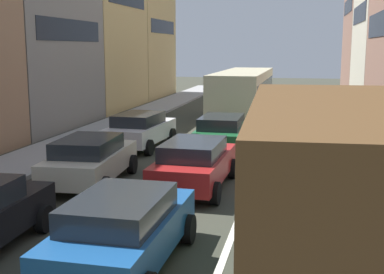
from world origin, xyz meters
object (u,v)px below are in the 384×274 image
object	(u,v)px
sedan_right_lane_behind_truck	(302,174)
sedan_centre_lane_second	(123,229)
hatchback_centre_lane_third	(194,163)
sedan_left_lane_third	(90,159)
coupe_centre_lane_fourth	(222,133)
removalist_box_truck	(340,210)
bus_mid_queue_primary	(243,91)
sedan_left_lane_fourth	(140,129)

from	to	relation	value
sedan_right_lane_behind_truck	sedan_centre_lane_second	bearing A→B (deg)	150.10
sedan_centre_lane_second	hatchback_centre_lane_third	distance (m)	5.75
sedan_left_lane_third	coupe_centre_lane_fourth	size ratio (longest dim) A/B	1.02
sedan_centre_lane_second	coupe_centre_lane_fourth	bearing A→B (deg)	0.08
sedan_right_lane_behind_truck	removalist_box_truck	bearing A→B (deg)	-172.54
hatchback_centre_lane_third	coupe_centre_lane_fourth	world-z (taller)	same
sedan_centre_lane_second	removalist_box_truck	bearing A→B (deg)	-112.91
bus_mid_queue_primary	sedan_left_lane_third	bearing A→B (deg)	168.59
coupe_centre_lane_fourth	sedan_right_lane_behind_truck	world-z (taller)	same
sedan_left_lane_third	coupe_centre_lane_fourth	distance (m)	6.62
hatchback_centre_lane_third	sedan_right_lane_behind_truck	size ratio (longest dim) A/B	0.99
coupe_centre_lane_fourth	sedan_left_lane_fourth	size ratio (longest dim) A/B	0.98
sedan_left_lane_third	sedan_left_lane_fourth	world-z (taller)	same
sedan_right_lane_behind_truck	bus_mid_queue_primary	size ratio (longest dim) A/B	0.42
sedan_centre_lane_second	sedan_right_lane_behind_truck	world-z (taller)	same
removalist_box_truck	sedan_left_lane_third	xyz separation A→B (m)	(-6.92, 7.24, -1.18)
hatchback_centre_lane_third	bus_mid_queue_primary	distance (m)	14.29
removalist_box_truck	sedan_centre_lane_second	xyz separation A→B (m)	(-3.81, 1.66, -1.18)
sedan_centre_lane_second	hatchback_centre_lane_third	xyz separation A→B (m)	(0.17, 5.75, 0.00)
sedan_left_lane_third	sedan_right_lane_behind_truck	bearing A→B (deg)	-97.94
sedan_left_lane_third	bus_mid_queue_primary	bearing A→B (deg)	-15.60
sedan_left_lane_third	sedan_right_lane_behind_truck	size ratio (longest dim) A/B	1.00
coupe_centre_lane_fourth	sedan_right_lane_behind_truck	bearing A→B (deg)	-152.94
sedan_left_lane_third	sedan_centre_lane_second	bearing A→B (deg)	-154.32
removalist_box_truck	sedan_centre_lane_second	bearing A→B (deg)	63.44
coupe_centre_lane_fourth	bus_mid_queue_primary	size ratio (longest dim) A/B	0.41
sedan_centre_lane_second	sedan_left_lane_third	size ratio (longest dim) A/B	0.98
sedan_centre_lane_second	sedan_left_lane_fourth	bearing A→B (deg)	17.22
hatchback_centre_lane_third	sedan_left_lane_fourth	bearing A→B (deg)	33.44
coupe_centre_lane_fourth	sedan_right_lane_behind_truck	size ratio (longest dim) A/B	0.98
hatchback_centre_lane_third	sedan_left_lane_fourth	distance (m)	6.76
sedan_left_lane_fourth	sedan_right_lane_behind_truck	size ratio (longest dim) A/B	1.00
sedan_left_lane_fourth	sedan_left_lane_third	bearing A→B (deg)	-173.65
sedan_left_lane_third	bus_mid_queue_primary	xyz separation A→B (m)	(3.10, 14.43, 0.96)
hatchback_centre_lane_third	sedan_left_lane_third	world-z (taller)	same
sedan_right_lane_behind_truck	sedan_left_lane_fourth	bearing A→B (deg)	49.65
removalist_box_truck	sedan_left_lane_third	size ratio (longest dim) A/B	1.77
hatchback_centre_lane_third	removalist_box_truck	bearing A→B (deg)	-152.36
sedan_left_lane_fourth	coupe_centre_lane_fourth	bearing A→B (deg)	-88.60
sedan_right_lane_behind_truck	bus_mid_queue_primary	bearing A→B (deg)	15.82
sedan_left_lane_third	sedan_left_lane_fourth	size ratio (longest dim) A/B	1.00
hatchback_centre_lane_third	coupe_centre_lane_fourth	xyz separation A→B (m)	(-0.05, 5.61, 0.00)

